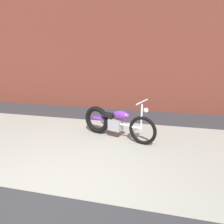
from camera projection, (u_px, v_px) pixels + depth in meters
ground_plane at (49, 195)px, 3.07m from camera, size 80.00×80.00×0.00m
sidewalk_slab at (88, 145)px, 4.70m from camera, size 36.00×3.50×0.01m
brick_building_wall at (118, 28)px, 7.12m from camera, size 36.00×0.50×5.74m
motorcycle_purple at (113, 122)px, 5.07m from camera, size 1.93×0.87×1.03m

